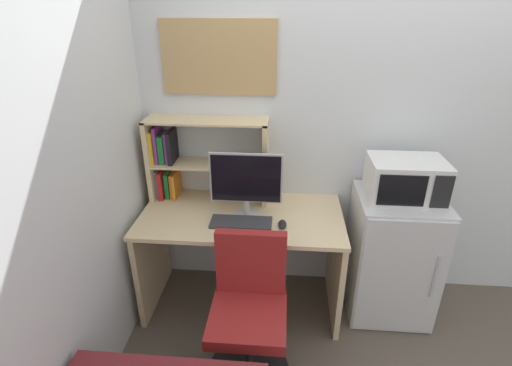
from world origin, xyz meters
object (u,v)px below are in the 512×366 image
Objects in this scene: desk_chair at (249,319)px; hutch_bookshelf at (191,157)px; keyboard at (241,223)px; computer_mouse at (282,224)px; monitor at (246,182)px; wall_corkboard at (219,58)px; microwave at (406,179)px; mini_fridge at (392,255)px.

hutch_bookshelf is at bearing 121.50° from desk_chair.
computer_mouse reaches higher than keyboard.
monitor is 0.81m from wall_corkboard.
microwave is at bearing -12.71° from wall_corkboard.
wall_corkboard reaches higher than mini_fridge.
wall_corkboard is (-0.18, 0.45, 0.94)m from keyboard.
mini_fridge is at bearing 9.68° from keyboard.
wall_corkboard reaches higher than microwave.
mini_fridge is at bearing 13.78° from computer_mouse.
wall_corkboard reaches higher than computer_mouse.
hutch_bookshelf is 1.55m from mini_fridge.
computer_mouse is at bearing -166.22° from mini_fridge.
monitor is at bearing 76.76° from keyboard.
hutch_bookshelf is 0.60m from keyboard.
computer_mouse is at bearing 67.69° from desk_chair.
wall_corkboard is (-0.20, 0.35, 0.70)m from monitor.
monitor is at bearing -175.54° from microwave.
computer_mouse is at bearing -2.71° from keyboard.
computer_mouse is (0.26, -0.01, 0.01)m from keyboard.
monitor is 0.62× the size of wall_corkboard.
wall_corkboard reaches higher than keyboard.
hutch_bookshelf reaches higher than monitor.
desk_chair is (-0.93, -0.60, -0.06)m from mini_fridge.
mini_fridge is 1.20× the size of wall_corkboard.
keyboard is 3.91× the size of computer_mouse.
microwave is (0.00, 0.00, 0.58)m from mini_fridge.
hutch_bookshelf is at bearing 148.44° from monitor.
keyboard is (-0.02, -0.10, -0.24)m from monitor.
monitor is 1.18× the size of keyboard.
microwave is 0.62× the size of wall_corkboard.
hutch_bookshelf reaches higher than computer_mouse.
microwave is at bearing 4.46° from monitor.
desk_chair is (-0.93, -0.61, -0.63)m from microwave.
monitor is at bearing -31.56° from hutch_bookshelf.
keyboard is 0.26m from computer_mouse.
desk_chair is at bearing -58.50° from hutch_bookshelf.
mini_fridge is (1.02, 0.17, -0.32)m from keyboard.
computer_mouse is 0.11× the size of mini_fridge.
monitor is at bearing 154.83° from computer_mouse.
mini_fridge reaches higher than keyboard.
computer_mouse is (0.24, -0.11, -0.23)m from monitor.
microwave reaches higher than desk_chair.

